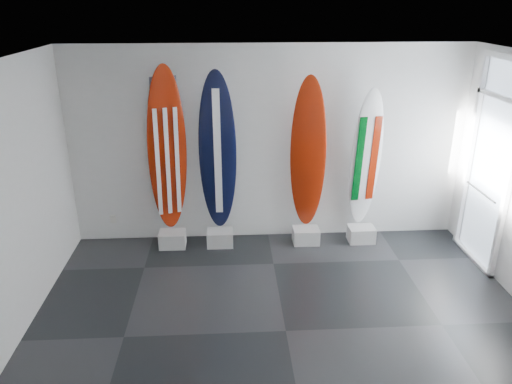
{
  "coord_description": "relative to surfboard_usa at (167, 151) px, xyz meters",
  "views": [
    {
      "loc": [
        -0.62,
        -4.66,
        3.59
      ],
      "look_at": [
        -0.26,
        1.4,
        1.18
      ],
      "focal_mm": 34.48,
      "sensor_mm": 36.0,
      "label": 1
    }
  ],
  "objects": [
    {
      "name": "display_block_navy",
      "position": [
        0.73,
        -0.1,
        -1.38
      ],
      "size": [
        0.4,
        0.3,
        0.24
      ],
      "primitive_type": "cube",
      "color": "silver",
      "rests_on": "floor"
    },
    {
      "name": "floor",
      "position": [
        1.51,
        -2.28,
        -1.5
      ],
      "size": [
        6.0,
        6.0,
        0.0
      ],
      "primitive_type": "plane",
      "color": "black",
      "rests_on": "ground"
    },
    {
      "name": "wall_outlet",
      "position": [
        -0.94,
        0.2,
        -1.15
      ],
      "size": [
        0.09,
        0.02,
        0.13
      ],
      "primitive_type": "cube",
      "color": "silver",
      "rests_on": "wall_back"
    },
    {
      "name": "glass_door",
      "position": [
        4.48,
        -0.73,
        -0.08
      ],
      "size": [
        0.12,
        1.16,
        2.85
      ],
      "primitive_type": null,
      "color": "white",
      "rests_on": "floor"
    },
    {
      "name": "surfboard_usa",
      "position": [
        0.0,
        0.0,
        0.0
      ],
      "size": [
        0.62,
        0.42,
        2.53
      ],
      "primitive_type": "ellipsoid",
      "rotation": [
        0.07,
        0.0,
        0.31
      ],
      "color": "#9D1E07",
      "rests_on": "display_block_usa"
    },
    {
      "name": "surfboard_italy",
      "position": [
        2.95,
        0.0,
        -0.17
      ],
      "size": [
        0.53,
        0.32,
        2.19
      ],
      "primitive_type": "ellipsoid",
      "rotation": [
        0.08,
        0.0,
        0.16
      ],
      "color": "white",
      "rests_on": "display_block_italy"
    },
    {
      "name": "surfboard_swiss",
      "position": [
        2.07,
        0.0,
        -0.08
      ],
      "size": [
        0.57,
        0.34,
        2.36
      ],
      "primitive_type": "ellipsoid",
      "rotation": [
        0.06,
        0.0,
        -0.24
      ],
      "color": "#9D1E07",
      "rests_on": "display_block_swiss"
    },
    {
      "name": "display_block_italy",
      "position": [
        2.95,
        -0.1,
        -1.38
      ],
      "size": [
        0.4,
        0.3,
        0.24
      ],
      "primitive_type": "cube",
      "color": "silver",
      "rests_on": "floor"
    },
    {
      "name": "display_block_usa",
      "position": [
        0.0,
        -0.1,
        -1.38
      ],
      "size": [
        0.4,
        0.3,
        0.24
      ],
      "primitive_type": "cube",
      "color": "silver",
      "rests_on": "floor"
    },
    {
      "name": "display_block_swiss",
      "position": [
        2.07,
        -0.1,
        -1.38
      ],
      "size": [
        0.4,
        0.3,
        0.24
      ],
      "primitive_type": "cube",
      "color": "silver",
      "rests_on": "floor"
    },
    {
      "name": "surfboard_navy",
      "position": [
        0.73,
        0.0,
        -0.04
      ],
      "size": [
        0.56,
        0.25,
        2.45
      ],
      "primitive_type": "ellipsoid",
      "rotation": [
        0.06,
        0.0,
        -0.04
      ],
      "color": "black",
      "rests_on": "display_block_navy"
    },
    {
      "name": "wall_back",
      "position": [
        1.51,
        0.22,
        -0.0
      ],
      "size": [
        6.0,
        0.0,
        6.0
      ],
      "primitive_type": "plane",
      "rotation": [
        1.57,
        0.0,
        0.0
      ],
      "color": "white",
      "rests_on": "ground"
    },
    {
      "name": "ceiling",
      "position": [
        1.51,
        -2.28,
        1.5
      ],
      "size": [
        6.0,
        6.0,
        0.0
      ],
      "primitive_type": "plane",
      "rotation": [
        3.14,
        0.0,
        0.0
      ],
      "color": "white",
      "rests_on": "wall_back"
    }
  ]
}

